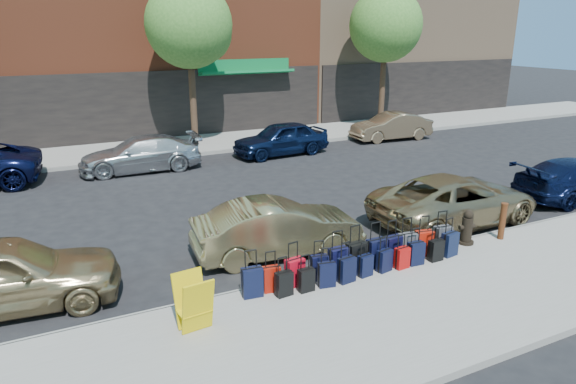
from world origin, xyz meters
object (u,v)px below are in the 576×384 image
car_far_2 (281,139)px  suitcase_front_5 (356,257)px  tree_right (388,27)px  car_near_1 (278,228)px  tree_center (192,27)px  car_near_0 (2,275)px  car_far_1 (140,154)px  car_near_2 (455,200)px  fire_hydrant (467,228)px  car_far_3 (391,126)px  bollard (503,221)px  display_rack (194,303)px

car_far_2 → suitcase_front_5: bearing=-21.5°
suitcase_front_5 → tree_right: bearing=46.5°
tree_right → car_near_1: tree_right is taller
tree_center → car_near_1: bearing=-97.7°
car_near_0 → car_near_1: (5.96, 0.01, -0.07)m
car_far_1 → car_far_2: 6.08m
car_far_1 → car_near_2: bearing=38.2°
suitcase_front_5 → fire_hydrant: (3.36, 0.07, 0.08)m
car_near_2 → car_far_2: (-0.87, 9.76, 0.02)m
suitcase_front_5 → car_near_0: size_ratio=0.24×
tree_center → car_far_3: (9.24, -2.43, -4.74)m
car_near_0 → car_far_3: (16.88, 9.98, -0.08)m
tree_center → car_far_1: tree_center is taller
car_near_2 → car_far_2: size_ratio=1.19×
tree_right → fire_hydrant: 16.91m
suitcase_front_5 → bollard: (4.38, -0.11, 0.16)m
car_near_0 → fire_hydrant: bearing=-93.8°
display_rack → car_near_0: size_ratio=0.23×
tree_right → bollard: bearing=-115.1°
tree_right → car_far_2: bearing=-159.0°
car_near_1 → car_near_2: bearing=-87.6°
bollard → car_far_1: 13.41m
tree_right → car_far_2: (-7.61, -2.93, -4.68)m
tree_center → bollard: bearing=-75.4°
display_rack → suitcase_front_5: bearing=3.6°
car_near_2 → tree_right: bearing=-29.3°
tree_center → car_near_1: 13.38m
tree_right → car_far_1: size_ratio=1.56×
bollard → car_far_2: size_ratio=0.23×
car_near_0 → car_near_2: size_ratio=0.87×
tree_center → car_far_2: tree_center is taller
car_far_1 → bollard: bearing=34.0°
fire_hydrant → car_far_3: size_ratio=0.22×
car_near_2 → car_far_1: bearing=34.1°
car_near_1 → car_near_2: 5.45m
car_far_1 → car_far_3: same height
car_near_0 → car_near_1: 5.96m
car_far_1 → car_far_3: bearing=95.0°
fire_hydrant → car_near_0: size_ratio=0.20×
bollard → car_far_3: (5.48, 11.96, 0.03)m
tree_center → car_near_1: (-1.68, -12.41, -4.73)m
fire_hydrant → car_far_1: 12.75m
tree_center → tree_right: 10.50m
display_rack → car_far_1: size_ratio=0.22×
display_rack → car_near_2: size_ratio=0.20×
bollard → display_rack: 8.32m
tree_center → display_rack: (-4.54, -14.97, -4.75)m
display_rack → car_far_3: 18.63m
display_rack → car_near_2: bearing=9.0°
fire_hydrant → display_rack: display_rack is taller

